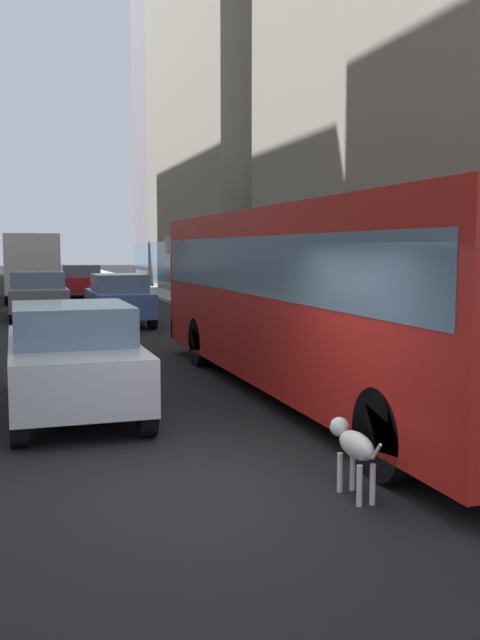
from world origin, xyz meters
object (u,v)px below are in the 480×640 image
Objects in this scene: car_blue_hatchback at (119,299)px; dalmatian_dog at (353,445)px; transit_bus at (322,289)px; car_red_coupe at (81,281)px; box_truck at (30,265)px; car_black_suv at (25,273)px; car_grey_wagon at (37,294)px; car_silver_sedan at (72,356)px.

dalmatian_dog is at bearing -90.24° from car_blue_hatchback.
car_red_coupe is (-1.60, 25.02, -0.96)m from transit_bus.
car_red_coupe is at bearing 93.66° from transit_bus.
car_red_coupe is (0.00, 13.00, 0.00)m from car_blue_hatchback.
box_truck is (-4.00, 23.94, -0.11)m from transit_bus.
car_red_coupe is at bearing 89.86° from dalmatian_dog.
box_truck is at bearing 99.48° from transit_bus.
car_blue_hatchback is at bearing -90.00° from car_red_coupe.
car_black_suv is at bearing 93.17° from dalmatian_dog.
box_truck reaches higher than car_black_suv.
car_grey_wagon is 8.61m from box_truck.
car_black_suv is 13.72m from box_truck.
car_grey_wagon is 0.63× the size of box_truck.
box_truck reaches higher than car_silver_sedan.
box_truck reaches higher than car_red_coupe.
car_blue_hatchback and car_black_suv have the same top height.
car_blue_hatchback reaches higher than dalmatian_dog.
transit_bus is 24.27m from box_truck.
car_red_coupe is at bearing 90.00° from car_blue_hatchback.
car_silver_sedan is 37.43m from car_black_suv.
car_black_suv is at bearing 100.77° from car_red_coupe.
car_red_coupe is 12.85m from car_black_suv.
car_grey_wagon is at bearing 104.58° from transit_bus.
car_red_coupe is at bearing 84.47° from car_silver_sedan.
car_blue_hatchback is 12.06m from car_silver_sedan.
car_grey_wagon is at bearing 90.00° from car_silver_sedan.
car_blue_hatchback is 12.19m from box_truck.
car_blue_hatchback is 13.00m from car_red_coupe.
car_silver_sedan is at bearing -90.00° from car_black_suv.
transit_bus is 15.91m from car_grey_wagon.
dalmatian_dog is (2.33, -28.41, -1.15)m from box_truck.
dalmatian_dog is (-1.67, -4.47, -1.26)m from transit_bus.
transit_bus is 1.54× the size of box_truck.
car_black_suv is (-4.00, 37.64, -0.96)m from transit_bus.
car_silver_sedan is 5.23m from dalmatian_dog.
transit_bus reaches higher than car_black_suv.
car_blue_hatchback is at bearing -54.43° from car_grey_wagon.
dalmatian_dog is at bearing -63.50° from car_silver_sedan.
transit_bus is 25.08m from car_red_coupe.
car_blue_hatchback and car_grey_wagon have the same top height.
car_red_coupe is (2.40, 24.81, -0.00)m from car_silver_sedan.
car_black_suv is (-2.40, 25.62, 0.00)m from car_blue_hatchback.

